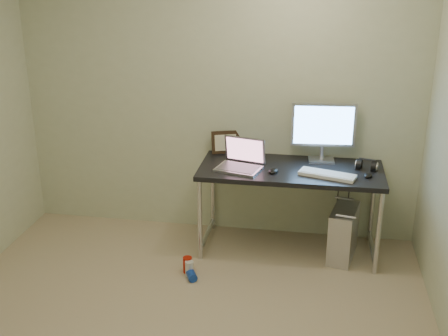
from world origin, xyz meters
TOP-DOWN VIEW (x-y plane):
  - wall_back at (0.00, 1.75)m, footprint 3.50×0.02m
  - desk at (0.66, 1.42)m, footprint 1.50×0.66m
  - tower_computer at (1.12, 1.36)m, footprint 0.27×0.45m
  - cable_a at (1.07, 1.70)m, footprint 0.01×0.16m
  - cable_b at (1.16, 1.68)m, footprint 0.02×0.11m
  - can_red at (-0.10, 0.90)m, footprint 0.10×0.10m
  - can_white at (-0.08, 0.86)m, footprint 0.08×0.08m
  - can_blue at (-0.05, 0.81)m, footprint 0.12×0.15m
  - laptop at (0.26, 1.36)m, footprint 0.41×0.36m
  - monitor at (0.91, 1.64)m, footprint 0.54×0.17m
  - keyboard at (0.96, 1.29)m, footprint 0.46×0.26m
  - mouse_right at (1.27, 1.33)m, footprint 0.09×0.11m
  - mouse_left at (0.53, 1.30)m, footprint 0.10×0.13m
  - headphones at (1.27, 1.50)m, footprint 0.19×0.11m
  - picture_frame at (0.07, 1.71)m, footprint 0.26×0.15m
  - webcam at (0.29, 1.71)m, footprint 0.04×0.03m

SIDE VIEW (x-z plane):
  - can_blue at x=-0.05m, z-range 0.00..0.07m
  - can_white at x=-0.08m, z-range 0.00..0.12m
  - can_red at x=-0.10m, z-range 0.00..0.13m
  - tower_computer at x=1.12m, z-range -0.01..0.46m
  - cable_b at x=1.16m, z-range 0.02..0.74m
  - cable_a at x=1.07m, z-range 0.06..0.74m
  - desk at x=0.66m, z-range 0.29..1.04m
  - keyboard at x=0.96m, z-range 0.75..0.78m
  - mouse_right at x=1.27m, z-range 0.75..0.78m
  - mouse_left at x=0.53m, z-range 0.75..0.79m
  - headphones at x=1.27m, z-range 0.72..0.84m
  - laptop at x=0.26m, z-range 0.69..0.93m
  - webcam at x=0.29m, z-range 0.78..0.90m
  - picture_frame at x=0.07m, z-range 0.75..0.95m
  - monitor at x=0.91m, z-range 0.79..1.29m
  - wall_back at x=0.00m, z-range 0.00..2.50m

